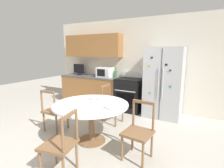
# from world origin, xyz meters

# --- Properties ---
(ground_plane) EXTENTS (14.00, 14.00, 0.00)m
(ground_plane) POSITION_xyz_m (0.00, 0.00, 0.00)
(ground_plane) COLOR #B2ADA3
(back_wall) EXTENTS (5.20, 0.44, 2.60)m
(back_wall) POSITION_xyz_m (-0.31, 2.59, 1.44)
(back_wall) COLOR silver
(back_wall) RESTS_ON ground_plane
(kitchen_counter) EXTENTS (1.98, 0.64, 0.90)m
(kitchen_counter) POSITION_xyz_m (-1.22, 2.29, 0.45)
(kitchen_counter) COLOR #936033
(kitchen_counter) RESTS_ON ground_plane
(refrigerator) EXTENTS (0.90, 0.73, 1.78)m
(refrigerator) POSITION_xyz_m (1.07, 2.23, 0.89)
(refrigerator) COLOR #B2B5BA
(refrigerator) RESTS_ON ground_plane
(oven_range) EXTENTS (0.73, 0.68, 1.08)m
(oven_range) POSITION_xyz_m (0.13, 2.26, 0.47)
(oven_range) COLOR black
(oven_range) RESTS_ON ground_plane
(microwave) EXTENTS (0.46, 0.35, 0.30)m
(microwave) POSITION_xyz_m (-0.70, 2.28, 1.05)
(microwave) COLOR white
(microwave) RESTS_ON kitchen_counter
(countertop_tv) EXTENTS (0.40, 0.16, 0.36)m
(countertop_tv) POSITION_xyz_m (-1.76, 2.35, 1.09)
(countertop_tv) COLOR black
(countertop_tv) RESTS_ON kitchen_counter
(counter_bottle) EXTENTS (0.08, 0.08, 0.28)m
(counter_bottle) POSITION_xyz_m (-0.38, 2.35, 1.01)
(counter_bottle) COLOR #2D6B38
(counter_bottle) RESTS_ON kitchen_counter
(dining_table) EXTENTS (1.37, 1.37, 0.73)m
(dining_table) POSITION_xyz_m (0.21, 0.27, 0.62)
(dining_table) COLOR white
(dining_table) RESTS_ON ground_plane
(dining_chair_right) EXTENTS (0.46, 0.46, 0.90)m
(dining_chair_right) POSITION_xyz_m (1.16, 0.19, 0.43)
(dining_chair_right) COLOR brown
(dining_chair_right) RESTS_ON ground_plane
(dining_chair_near) EXTENTS (0.50, 0.50, 0.90)m
(dining_chair_near) POSITION_xyz_m (0.37, -0.67, 0.43)
(dining_chair_near) COLOR brown
(dining_chair_near) RESTS_ON ground_plane
(dining_chair_far) EXTENTS (0.43, 0.43, 0.90)m
(dining_chair_far) POSITION_xyz_m (0.12, 1.22, 0.43)
(dining_chair_far) COLOR brown
(dining_chair_far) RESTS_ON ground_plane
(dining_chair_left) EXTENTS (0.44, 0.44, 0.90)m
(dining_chair_left) POSITION_xyz_m (-0.74, 0.27, 0.43)
(dining_chair_left) COLOR brown
(dining_chair_left) RESTS_ON ground_plane
(candle_glass) EXTENTS (0.08, 0.08, 0.09)m
(candle_glass) POSITION_xyz_m (0.23, 0.32, 0.77)
(candle_glass) COLOR silver
(candle_glass) RESTS_ON dining_table
(folded_napkin) EXTENTS (0.20, 0.13, 0.05)m
(folded_napkin) POSITION_xyz_m (0.09, 0.53, 0.76)
(folded_napkin) COLOR pink
(folded_napkin) RESTS_ON dining_table
(mail_stack) EXTENTS (0.34, 0.37, 0.02)m
(mail_stack) POSITION_xyz_m (0.68, 0.28, 0.75)
(mail_stack) COLOR white
(mail_stack) RESTS_ON dining_table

